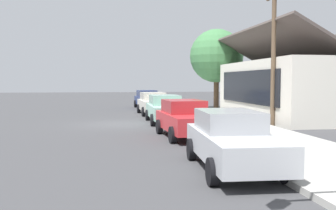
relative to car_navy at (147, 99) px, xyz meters
name	(u,v)px	position (x,y,z in m)	size (l,w,h in m)	color
ground_plane	(118,124)	(11.80, -2.88, -0.82)	(120.00, 120.00, 0.00)	#424244
sidewalk_curb	(215,121)	(11.80, 2.72, -0.74)	(60.00, 4.20, 0.16)	#B2AFA8
car_navy	(147,99)	(0.00, 0.00, 0.00)	(4.97, 2.18, 1.59)	navy
car_ivory	(153,103)	(6.00, -0.19, 0.00)	(4.64, 2.19, 1.59)	silver
car_seafoam	(165,109)	(11.48, -0.15, 0.00)	(4.79, 2.09, 1.59)	#9ED1BC
car_cherry	(185,118)	(17.16, -0.16, 0.00)	(4.40, 2.21, 1.59)	red
car_silver	(232,140)	(23.12, -0.11, 0.00)	(4.72, 2.18, 1.59)	silver
storefront_building	(300,87)	(9.85, 9.10, 1.18)	(12.38, 7.63, 5.79)	silver
shade_tree	(217,56)	(1.80, 5.76, 3.73)	(4.56, 4.56, 6.84)	brown
traffic_light_main	(317,10)	(27.59, -0.34, 2.67)	(0.37, 2.79, 5.20)	#383833
utility_pole_wooden	(273,53)	(13.91, 5.32, 3.11)	(1.80, 0.24, 7.50)	brown
fire_hydrant_red	(175,108)	(6.42, 1.32, -0.32)	(0.22, 0.22, 0.71)	red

